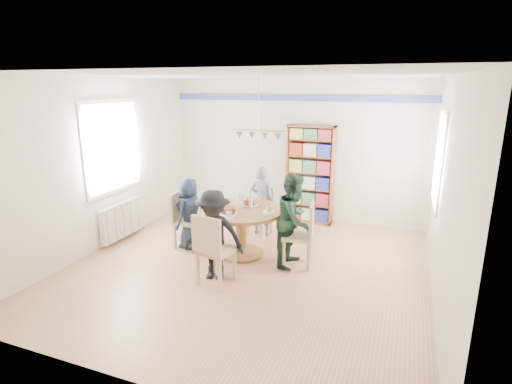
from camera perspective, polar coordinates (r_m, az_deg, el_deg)
The scene contains 14 objects.
ground at distance 5.92m, azimuth -1.41°, elevation -10.81°, with size 5.00×5.00×0.00m, color tan.
room_shell at distance 6.30m, azimuth -0.70°, elevation 6.52°, with size 5.00×5.00×5.00m.
radiator at distance 7.22m, azimuth -18.57°, elevation -3.77°, with size 0.12×1.00×0.60m.
dining_table at distance 6.17m, azimuth -2.12°, elevation -4.13°, with size 1.30×1.30×0.75m.
chair_left at distance 6.63m, azimuth -10.33°, elevation -3.49°, with size 0.43×0.43×0.91m.
chair_right at distance 5.84m, azimuth 6.79°, elevation -5.62°, with size 0.49×0.49×0.96m.
chair_far at distance 7.09m, azimuth 0.87°, elevation -2.35°, with size 0.45×0.45×0.84m.
chair_near at distance 5.27m, azimuth -6.31°, elevation -7.82°, with size 0.49×0.49×0.99m.
person_left at distance 6.55m, azimuth -9.49°, elevation -2.95°, with size 0.57×0.37×1.16m, color #182236.
person_right at distance 5.82m, azimuth 5.47°, elevation -4.01°, with size 0.67×0.52×1.38m, color #172F20.
person_far at distance 6.99m, azimuth 0.86°, elevation -1.28°, with size 0.45×0.29×1.23m, color gray.
person_near at distance 5.43m, azimuth -6.03°, elevation -6.16°, with size 0.81×0.47×1.25m, color black.
bookshelf at distance 7.64m, azimuth 7.74°, elevation 2.35°, with size 0.89×0.27×1.87m.
tableware at distance 6.12m, azimuth -2.24°, elevation -1.78°, with size 1.08×1.08×0.28m.
Camera 1 is at (2.03, -4.92, 2.59)m, focal length 28.00 mm.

